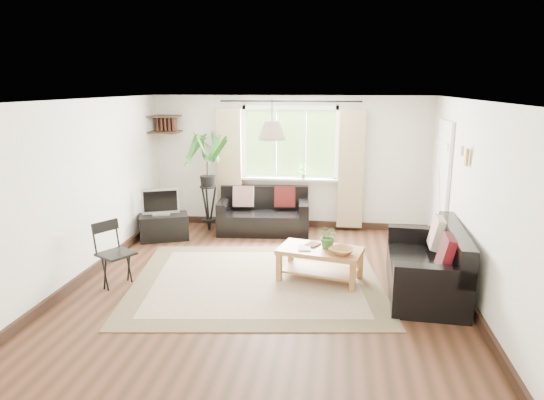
# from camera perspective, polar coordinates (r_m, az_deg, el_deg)

# --- Properties ---
(floor) EXTENTS (5.50, 5.50, 0.00)m
(floor) POSITION_cam_1_polar(r_m,az_deg,el_deg) (6.54, -0.50, -9.79)
(floor) COLOR #311D10
(floor) RESTS_ON ground
(ceiling) EXTENTS (5.50, 5.50, 0.00)m
(ceiling) POSITION_cam_1_polar(r_m,az_deg,el_deg) (6.02, -0.54, 11.71)
(ceiling) COLOR white
(ceiling) RESTS_ON floor
(wall_back) EXTENTS (5.00, 0.02, 2.40)m
(wall_back) POSITION_cam_1_polar(r_m,az_deg,el_deg) (8.85, 2.13, 4.43)
(wall_back) COLOR white
(wall_back) RESTS_ON floor
(wall_front) EXTENTS (5.00, 0.02, 2.40)m
(wall_front) POSITION_cam_1_polar(r_m,az_deg,el_deg) (3.60, -7.11, -9.19)
(wall_front) COLOR white
(wall_front) RESTS_ON floor
(wall_left) EXTENTS (0.02, 5.50, 2.40)m
(wall_left) POSITION_cam_1_polar(r_m,az_deg,el_deg) (6.99, -21.25, 1.11)
(wall_left) COLOR white
(wall_left) RESTS_ON floor
(wall_right) EXTENTS (0.02, 5.50, 2.40)m
(wall_right) POSITION_cam_1_polar(r_m,az_deg,el_deg) (6.31, 22.53, -0.24)
(wall_right) COLOR white
(wall_right) RESTS_ON floor
(rug) EXTENTS (3.64, 3.24, 0.02)m
(rug) POSITION_cam_1_polar(r_m,az_deg,el_deg) (6.62, -1.81, -9.44)
(rug) COLOR beige
(rug) RESTS_ON floor
(window) EXTENTS (2.50, 0.16, 2.16)m
(window) POSITION_cam_1_polar(r_m,az_deg,el_deg) (8.77, 2.12, 6.65)
(window) COLOR white
(window) RESTS_ON wall_back
(door) EXTENTS (0.06, 0.96, 2.06)m
(door) POSITION_cam_1_polar(r_m,az_deg,el_deg) (7.97, 19.26, 1.22)
(door) COLOR silver
(door) RESTS_ON wall_right
(corner_shelf) EXTENTS (0.50, 0.50, 0.34)m
(corner_shelf) POSITION_cam_1_polar(r_m,az_deg,el_deg) (9.04, -12.50, 8.71)
(corner_shelf) COLOR black
(corner_shelf) RESTS_ON wall_back
(pendant_lamp) EXTENTS (0.36, 0.36, 0.54)m
(pendant_lamp) POSITION_cam_1_polar(r_m,az_deg,el_deg) (6.43, -0.00, 8.70)
(pendant_lamp) COLOR beige
(pendant_lamp) RESTS_ON ceiling
(wall_sconce) EXTENTS (0.12, 0.12, 0.28)m
(wall_sconce) POSITION_cam_1_polar(r_m,az_deg,el_deg) (6.49, 21.72, 5.04)
(wall_sconce) COLOR beige
(wall_sconce) RESTS_ON wall_right
(sofa_back) EXTENTS (1.66, 0.94, 0.75)m
(sofa_back) POSITION_cam_1_polar(r_m,az_deg,el_deg) (8.63, -1.00, -1.40)
(sofa_back) COLOR black
(sofa_back) RESTS_ON floor
(sofa_right) EXTENTS (1.78, 0.96, 0.82)m
(sofa_right) POSITION_cam_1_polar(r_m,az_deg,el_deg) (6.46, 17.58, -6.89)
(sofa_right) COLOR black
(sofa_right) RESTS_ON floor
(coffee_table) EXTENTS (1.20, 0.83, 0.45)m
(coffee_table) POSITION_cam_1_polar(r_m,az_deg,el_deg) (6.61, 5.67, -7.54)
(coffee_table) COLOR #985831
(coffee_table) RESTS_ON floor
(table_plant) EXTENTS (0.38, 0.37, 0.33)m
(table_plant) POSITION_cam_1_polar(r_m,az_deg,el_deg) (6.50, 6.71, -4.31)
(table_plant) COLOR #305F26
(table_plant) RESTS_ON coffee_table
(bowl) EXTENTS (0.44, 0.44, 0.08)m
(bowl) POSITION_cam_1_polar(r_m,az_deg,el_deg) (6.35, 8.26, -5.95)
(bowl) COLOR olive
(bowl) RESTS_ON coffee_table
(book_a) EXTENTS (0.18, 0.24, 0.02)m
(book_a) POSITION_cam_1_polar(r_m,az_deg,el_deg) (6.51, 3.11, -5.63)
(book_a) COLOR white
(book_a) RESTS_ON coffee_table
(book_b) EXTENTS (0.24, 0.27, 0.02)m
(book_b) POSITION_cam_1_polar(r_m,az_deg,el_deg) (6.69, 4.18, -5.10)
(book_b) COLOR #5A2F24
(book_b) RESTS_ON coffee_table
(tv_stand) EXTENTS (0.91, 0.72, 0.43)m
(tv_stand) POSITION_cam_1_polar(r_m,az_deg,el_deg) (8.48, -12.58, -3.11)
(tv_stand) COLOR black
(tv_stand) RESTS_ON floor
(tv) EXTENTS (0.65, 0.42, 0.47)m
(tv) POSITION_cam_1_polar(r_m,az_deg,el_deg) (8.38, -12.99, -0.13)
(tv) COLOR #A5A5AA
(tv) RESTS_ON tv_stand
(palm_stand) EXTENTS (0.80, 0.80, 1.77)m
(palm_stand) POSITION_cam_1_polar(r_m,az_deg,el_deg) (8.72, -7.57, 2.07)
(palm_stand) COLOR black
(palm_stand) RESTS_ON floor
(folding_chair) EXTENTS (0.60, 0.60, 0.85)m
(folding_chair) POSITION_cam_1_polar(r_m,az_deg,el_deg) (6.64, -17.87, -6.19)
(folding_chair) COLOR black
(folding_chair) RESTS_ON floor
(sill_plant) EXTENTS (0.14, 0.10, 0.27)m
(sill_plant) POSITION_cam_1_polar(r_m,az_deg,el_deg) (8.74, 3.67, 3.39)
(sill_plant) COLOR #2D6023
(sill_plant) RESTS_ON window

